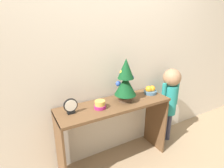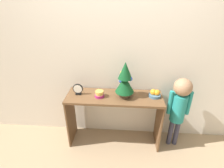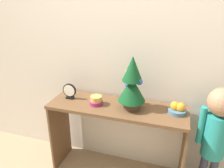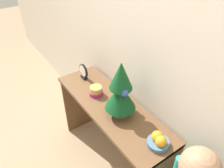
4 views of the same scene
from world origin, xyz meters
The scene contains 6 objects.
back_wall centered at (0.00, 0.45, 1.25)m, with size 7.00×0.05×2.50m, color beige.
console_table centered at (0.00, 0.20, 0.59)m, with size 1.25×0.40×0.77m.
mini_tree centered at (0.13, 0.20, 1.00)m, with size 0.24×0.24×0.47m.
fruit_bowl centered at (0.52, 0.23, 0.81)m, with size 0.15×0.15×0.10m.
singing_bowl centered at (-0.19, 0.17, 0.81)m, with size 0.12×0.12×0.08m.
desk_clock centered at (-0.47, 0.21, 0.84)m, with size 0.13×0.04×0.15m.
Camera 4 is at (1.13, -0.57, 1.98)m, focal length 35.00 mm.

